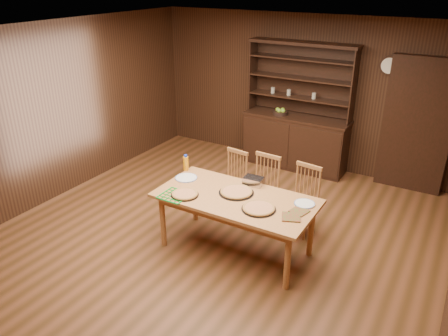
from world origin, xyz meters
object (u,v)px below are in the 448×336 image
Objects in this scene: chair_left at (234,179)px; chair_center at (264,187)px; dining_table at (236,203)px; china_hutch at (295,135)px; juice_bottle at (186,163)px; chair_right at (304,197)px.

chair_center reaches higher than chair_left.
chair_left is (-0.53, 0.90, -0.19)m from dining_table.
chair_center is (-0.02, 0.83, -0.16)m from dining_table.
chair_center is at bearing -80.35° from china_hutch.
chair_center is 1.11m from juice_bottle.
chair_right reaches higher than dining_table.
juice_bottle is at bearing -103.83° from china_hutch.
juice_bottle is (-0.43, -0.56, 0.37)m from chair_left.
chair_right is at bearing 5.82° from chair_left.
juice_bottle is at bearing -120.16° from chair_left.
china_hutch is at bearing 122.59° from chair_right.
juice_bottle is (-1.51, -0.53, 0.36)m from chair_right.
chair_right is at bearing 19.23° from juice_bottle.
chair_left is 0.94× the size of chair_center.
chair_center is at bearing 0.23° from chair_left.
chair_left is 0.97× the size of chair_right.
juice_bottle is (-0.94, -0.49, 0.34)m from chair_center.
china_hutch reaches higher than juice_bottle.
china_hutch is 2.00m from chair_center.
juice_bottle is (-0.96, 0.34, 0.18)m from dining_table.
chair_center is (0.33, -1.97, -0.08)m from china_hutch.
dining_table is (0.35, -2.80, 0.07)m from china_hutch.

